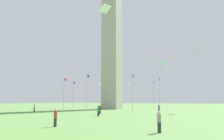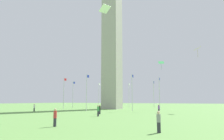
{
  "view_description": "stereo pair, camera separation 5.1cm",
  "coord_description": "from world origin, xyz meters",
  "px_view_note": "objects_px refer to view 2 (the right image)",
  "views": [
    {
      "loc": [
        -57.81,
        -27.43,
        2.49
      ],
      "look_at": [
        0.0,
        0.0,
        11.65
      ],
      "focal_mm": 34.21,
      "sensor_mm": 36.0,
      "label": 1
    },
    {
      "loc": [
        -57.79,
        -27.48,
        2.49
      ],
      "look_at": [
        0.0,
        0.0,
        11.65
      ],
      "focal_mm": 34.21,
      "sensor_mm": 36.0,
      "label": 2
    }
  ],
  "objects_px": {
    "flagpole_nw": "(154,93)",
    "person_gray_shirt": "(159,122)",
    "person_white_shirt": "(34,108)",
    "person_purple_shirt": "(159,109)",
    "flagpole_ne": "(99,94)",
    "person_green_shirt": "(98,111)",
    "flagpole_sw": "(132,91)",
    "kite_green_diamond": "(161,63)",
    "flagpole_e": "(73,93)",
    "obelisk_monument": "(112,36)",
    "flagpole_n": "(129,94)",
    "kite_yellow_diamond": "(197,49)",
    "person_red_shirt": "(55,118)",
    "flagpole_w": "(159,92)",
    "person_black_shirt": "(100,109)",
    "flagpole_s": "(87,91)",
    "kite_white_diamond": "(105,9)",
    "flagpole_se": "(64,92)"
  },
  "relations": [
    {
      "from": "person_black_shirt",
      "to": "person_gray_shirt",
      "type": "relative_size",
      "value": 1.01
    },
    {
      "from": "flagpole_e",
      "to": "person_red_shirt",
      "type": "bearing_deg",
      "value": -146.11
    },
    {
      "from": "obelisk_monument",
      "to": "flagpole_sw",
      "type": "distance_m",
      "value": 22.43
    },
    {
      "from": "flagpole_ne",
      "to": "person_gray_shirt",
      "type": "xyz_separation_m",
      "value": [
        -50.94,
        -33.5,
        -3.96
      ]
    },
    {
      "from": "obelisk_monument",
      "to": "flagpole_n",
      "type": "bearing_deg",
      "value": 0.0
    },
    {
      "from": "flagpole_e",
      "to": "obelisk_monument",
      "type": "bearing_deg",
      "value": -90.22
    },
    {
      "from": "person_black_shirt",
      "to": "kite_yellow_diamond",
      "type": "bearing_deg",
      "value": -30.39
    },
    {
      "from": "kite_yellow_diamond",
      "to": "obelisk_monument",
      "type": "bearing_deg",
      "value": 76.76
    },
    {
      "from": "person_gray_shirt",
      "to": "person_purple_shirt",
      "type": "bearing_deg",
      "value": -39.02
    },
    {
      "from": "flagpole_ne",
      "to": "person_black_shirt",
      "type": "height_order",
      "value": "flagpole_ne"
    },
    {
      "from": "person_purple_shirt",
      "to": "kite_green_diamond",
      "type": "relative_size",
      "value": 0.76
    },
    {
      "from": "obelisk_monument",
      "to": "flagpole_s",
      "type": "xyz_separation_m",
      "value": [
        -14.14,
        0.0,
        -17.39
      ]
    },
    {
      "from": "flagpole_sw",
      "to": "person_white_shirt",
      "type": "relative_size",
      "value": 5.13
    },
    {
      "from": "person_red_shirt",
      "to": "person_purple_shirt",
      "type": "height_order",
      "value": "person_red_shirt"
    },
    {
      "from": "flagpole_ne",
      "to": "flagpole_s",
      "type": "relative_size",
      "value": 1.0
    },
    {
      "from": "flagpole_nw",
      "to": "person_black_shirt",
      "type": "height_order",
      "value": "flagpole_nw"
    },
    {
      "from": "kite_white_diamond",
      "to": "flagpole_ne",
      "type": "bearing_deg",
      "value": 30.05
    },
    {
      "from": "flagpole_n",
      "to": "flagpole_ne",
      "type": "bearing_deg",
      "value": 112.5
    },
    {
      "from": "person_white_shirt",
      "to": "kite_white_diamond",
      "type": "xyz_separation_m",
      "value": [
        -6.59,
        -21.17,
        16.61
      ]
    },
    {
      "from": "person_green_shirt",
      "to": "person_purple_shirt",
      "type": "bearing_deg",
      "value": -24.6
    },
    {
      "from": "flagpole_se",
      "to": "person_black_shirt",
      "type": "bearing_deg",
      "value": -124.69
    },
    {
      "from": "person_purple_shirt",
      "to": "person_white_shirt",
      "type": "bearing_deg",
      "value": 26.27
    },
    {
      "from": "flagpole_e",
      "to": "person_gray_shirt",
      "type": "relative_size",
      "value": 5.25
    },
    {
      "from": "flagpole_ne",
      "to": "person_white_shirt",
      "type": "height_order",
      "value": "flagpole_ne"
    },
    {
      "from": "flagpole_e",
      "to": "flagpole_se",
      "type": "relative_size",
      "value": 1.0
    },
    {
      "from": "obelisk_monument",
      "to": "flagpole_se",
      "type": "relative_size",
      "value": 5.05
    },
    {
      "from": "person_red_shirt",
      "to": "person_white_shirt",
      "type": "relative_size",
      "value": 1.01
    },
    {
      "from": "flagpole_n",
      "to": "kite_white_diamond",
      "type": "bearing_deg",
      "value": -164.13
    },
    {
      "from": "person_green_shirt",
      "to": "flagpole_sw",
      "type": "bearing_deg",
      "value": 4.79
    },
    {
      "from": "flagpole_s",
      "to": "person_purple_shirt",
      "type": "xyz_separation_m",
      "value": [
        -0.7,
        -17.39,
        -3.93
      ]
    },
    {
      "from": "flagpole_nw",
      "to": "person_gray_shirt",
      "type": "height_order",
      "value": "flagpole_nw"
    },
    {
      "from": "flagpole_s",
      "to": "person_purple_shirt",
      "type": "bearing_deg",
      "value": -92.29
    },
    {
      "from": "flagpole_nw",
      "to": "kite_white_diamond",
      "type": "distance_m",
      "value": 40.24
    },
    {
      "from": "flagpole_w",
      "to": "kite_yellow_diamond",
      "type": "xyz_separation_m",
      "value": [
        -5.86,
        -10.5,
        9.6
      ]
    },
    {
      "from": "flagpole_n",
      "to": "kite_green_diamond",
      "type": "relative_size",
      "value": 3.91
    },
    {
      "from": "flagpole_sw",
      "to": "person_green_shirt",
      "type": "relative_size",
      "value": 4.94
    },
    {
      "from": "flagpole_sw",
      "to": "kite_green_diamond",
      "type": "relative_size",
      "value": 3.91
    },
    {
      "from": "flagpole_n",
      "to": "person_green_shirt",
      "type": "height_order",
      "value": "flagpole_n"
    },
    {
      "from": "flagpole_nw",
      "to": "person_red_shirt",
      "type": "relative_size",
      "value": 5.09
    },
    {
      "from": "person_white_shirt",
      "to": "person_purple_shirt",
      "type": "distance_m",
      "value": 27.35
    },
    {
      "from": "person_gray_shirt",
      "to": "flagpole_w",
      "type": "bearing_deg",
      "value": -39.39
    },
    {
      "from": "flagpole_e",
      "to": "flagpole_se",
      "type": "xyz_separation_m",
      "value": [
        -10.04,
        -4.16,
        0.0
      ]
    },
    {
      "from": "flagpole_e",
      "to": "kite_white_diamond",
      "type": "relative_size",
      "value": 3.29
    },
    {
      "from": "person_black_shirt",
      "to": "person_white_shirt",
      "type": "bearing_deg",
      "value": 99.86
    },
    {
      "from": "flagpole_w",
      "to": "person_white_shirt",
      "type": "relative_size",
      "value": 5.13
    },
    {
      "from": "flagpole_n",
      "to": "flagpole_ne",
      "type": "relative_size",
      "value": 1.0
    },
    {
      "from": "kite_green_diamond",
      "to": "kite_yellow_diamond",
      "type": "xyz_separation_m",
      "value": [
        -0.19,
        -8.54,
        2.63
      ]
    },
    {
      "from": "flagpole_w",
      "to": "person_purple_shirt",
      "type": "bearing_deg",
      "value": -167.9
    },
    {
      "from": "flagpole_n",
      "to": "flagpole_w",
      "type": "height_order",
      "value": "same"
    },
    {
      "from": "person_red_shirt",
      "to": "kite_yellow_diamond",
      "type": "xyz_separation_m",
      "value": [
        35.41,
        -11.17,
        13.53
      ]
    }
  ]
}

